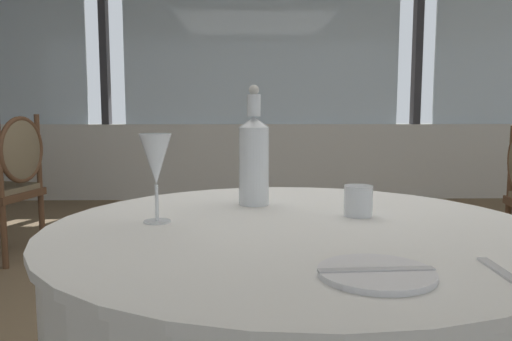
% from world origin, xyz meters
% --- Properties ---
extents(ground_plane, '(14.32, 14.32, 0.00)m').
position_xyz_m(ground_plane, '(0.00, 0.00, 0.00)').
color(ground_plane, '#756047').
extents(window_wall_far, '(11.02, 0.14, 2.89)m').
position_xyz_m(window_wall_far, '(-0.00, 3.40, 1.15)').
color(window_wall_far, silver).
rests_on(window_wall_far, ground_plane).
extents(side_plate, '(0.19, 0.19, 0.01)m').
position_xyz_m(side_plate, '(-0.00, -1.54, 0.76)').
color(side_plate, white).
rests_on(side_plate, foreground_table).
extents(butter_knife, '(0.19, 0.03, 0.00)m').
position_xyz_m(butter_knife, '(-0.00, -1.54, 0.76)').
color(butter_knife, silver).
rests_on(butter_knife, foreground_table).
extents(dinner_fork, '(0.02, 0.21, 0.00)m').
position_xyz_m(dinner_fork, '(0.21, -1.56, 0.75)').
color(dinner_fork, silver).
rests_on(dinner_fork, foreground_table).
extents(water_bottle, '(0.08, 0.08, 0.33)m').
position_xyz_m(water_bottle, '(-0.18, -0.92, 0.88)').
color(water_bottle, white).
rests_on(water_bottle, foreground_table).
extents(wine_glass, '(0.08, 0.08, 0.21)m').
position_xyz_m(wine_glass, '(-0.42, -1.14, 0.90)').
color(wine_glass, white).
rests_on(wine_glass, foreground_table).
extents(water_tumbler, '(0.07, 0.07, 0.08)m').
position_xyz_m(water_tumbler, '(0.07, -1.08, 0.79)').
color(water_tumbler, white).
rests_on(water_tumbler, foreground_table).
extents(dining_chair_1_1, '(0.55, 0.60, 0.98)m').
position_xyz_m(dining_chair_1_1, '(-1.81, 1.09, 0.57)').
color(dining_chair_1_1, brown).
rests_on(dining_chair_1_1, ground_plane).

